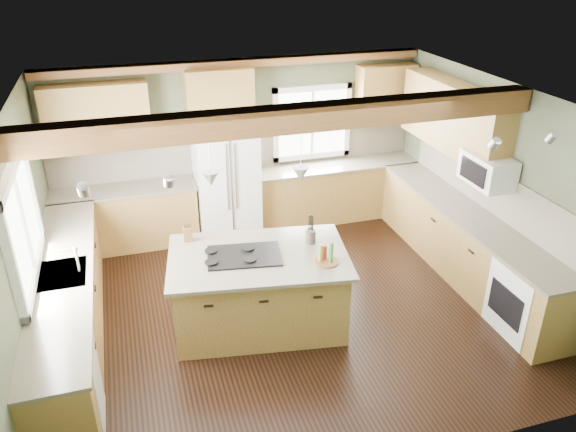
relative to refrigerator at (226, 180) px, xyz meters
name	(u,v)px	position (x,y,z in m)	size (l,w,h in m)	color
floor	(287,307)	(0.30, -2.12, -0.90)	(5.60, 5.60, 0.00)	black
ceiling	(287,101)	(0.30, -2.12, 1.70)	(5.60, 5.60, 0.00)	silver
wall_back	(240,144)	(0.30, 0.38, 0.40)	(5.60, 5.60, 0.00)	#3E4631
wall_left	(23,249)	(-2.50, -2.12, 0.40)	(5.00, 5.00, 0.00)	#3E4631
wall_right	(497,185)	(3.10, -2.12, 0.40)	(5.00, 5.00, 0.00)	#3E4631
ceiling_beam	(293,119)	(0.30, -2.32, 1.57)	(5.55, 0.26, 0.26)	brown
soffit_trim	(238,63)	(0.30, 0.28, 1.64)	(5.55, 0.20, 0.10)	brown
backsplash_back	(240,150)	(0.30, 0.36, 0.31)	(5.58, 0.03, 0.58)	brown
backsplash_right	(492,190)	(3.08, -2.07, 0.31)	(0.03, 3.70, 0.58)	brown
base_cab_back_left	(127,218)	(-1.49, 0.08, -0.46)	(2.02, 0.60, 0.88)	brown
counter_back_left	(123,190)	(-1.49, 0.08, 0.00)	(2.06, 0.64, 0.04)	#4A4336
base_cab_back_right	(336,192)	(1.79, 0.08, -0.46)	(2.62, 0.60, 0.88)	brown
counter_back_right	(337,165)	(1.79, 0.08, 0.00)	(2.66, 0.64, 0.04)	#4A4336
base_cab_left	(69,310)	(-2.20, -2.07, -0.46)	(0.60, 3.70, 0.88)	brown
counter_left	(62,275)	(-2.20, -2.07, 0.00)	(0.64, 3.74, 0.04)	#4A4336
base_cab_right	(465,245)	(2.80, -2.07, -0.46)	(0.60, 3.70, 0.88)	brown
counter_right	(470,214)	(2.80, -2.07, 0.00)	(0.64, 3.74, 0.04)	#4A4336
upper_cab_back_left	(97,117)	(-1.69, 0.21, 1.05)	(1.40, 0.35, 0.90)	brown
upper_cab_over_fridge	(219,93)	(0.00, 0.21, 1.25)	(0.96, 0.35, 0.70)	brown
upper_cab_right	(453,117)	(2.92, -1.22, 1.05)	(0.35, 2.20, 0.90)	brown
upper_cab_back_corner	(385,94)	(2.60, 0.21, 1.05)	(0.90, 0.35, 0.90)	brown
window_left	(21,224)	(-2.48, -2.07, 0.65)	(0.04, 1.60, 1.05)	white
window_back	(311,122)	(1.45, 0.36, 0.65)	(1.10, 0.04, 1.00)	white
sink	(62,275)	(-2.20, -2.07, 0.01)	(0.50, 0.65, 0.03)	#262628
faucet	(77,260)	(-2.02, -2.07, 0.15)	(0.02, 0.02, 0.28)	#B2B2B7
dishwasher	(65,393)	(-2.19, -3.37, -0.47)	(0.60, 0.60, 0.84)	white
oven	(528,300)	(2.79, -3.37, -0.47)	(0.60, 0.72, 0.84)	white
microwave	(488,170)	(2.88, -2.17, 0.65)	(0.40, 0.70, 0.38)	white
pendant_left	(211,179)	(-0.57, -2.24, 0.98)	(0.18, 0.18, 0.16)	#B2B2B7
pendant_right	(301,174)	(0.37, -2.39, 0.98)	(0.18, 0.18, 0.16)	#B2B2B7
refrigerator	(226,180)	(0.00, 0.00, 0.00)	(0.90, 0.74, 1.80)	white
island	(259,291)	(-0.10, -2.32, -0.46)	(1.89, 1.16, 0.88)	brown
island_top	(258,257)	(-0.10, -2.32, 0.00)	(2.02, 1.28, 0.04)	#4A4336
cooktop	(244,256)	(-0.26, -2.29, 0.03)	(0.82, 0.55, 0.02)	black
knife_block	(188,234)	(-0.80, -1.74, 0.11)	(0.11, 0.08, 0.18)	brown
utensil_crock	(311,236)	(0.56, -2.21, 0.10)	(0.12, 0.12, 0.16)	#433935
bottle_tray	(327,253)	(0.58, -2.69, 0.14)	(0.27, 0.27, 0.24)	brown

